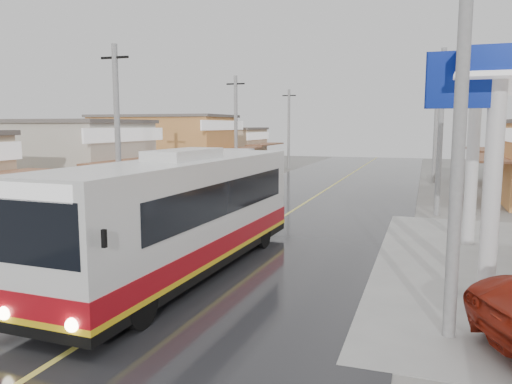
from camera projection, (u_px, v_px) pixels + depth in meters
ground at (153, 300)px, 12.61m from camera, size 120.00×120.00×0.00m
road at (298, 208)px, 26.68m from camera, size 12.00×90.00×0.02m
centre_line at (298, 207)px, 26.68m from camera, size 0.15×90.00×0.01m
shopfronts_left at (121, 191)px, 33.66m from camera, size 11.00×44.00×5.20m
utility_poles_left at (188, 199)px, 29.86m from camera, size 1.60×50.00×8.00m
utility_poles_right at (436, 215)px, 24.45m from camera, size 1.60×36.00×8.00m
coach_bus at (187, 214)px, 14.75m from camera, size 3.01×11.84×3.67m
second_bus at (214, 179)px, 25.86m from camera, size 3.46×9.24×2.99m
cyclist at (178, 207)px, 22.67m from camera, size 1.31×2.07×2.11m
tricycle_near at (72, 200)px, 22.45m from camera, size 1.79×2.52×1.82m
tyre_stack at (88, 224)px, 21.25m from camera, size 0.80×0.80×0.41m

